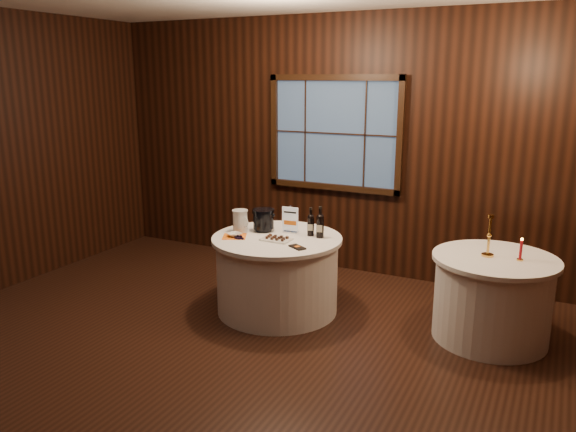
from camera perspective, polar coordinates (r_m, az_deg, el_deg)
The scene contains 16 objects.
ground at distance 4.99m, azimuth -6.58°, elevation -13.56°, with size 6.00×6.00×0.00m, color black.
back_wall at distance 6.68m, azimuth 4.81°, elevation 7.48°, with size 6.00×0.10×3.00m.
main_table at distance 5.62m, azimuth -1.11°, elevation -5.88°, with size 1.28×1.28×0.77m.
side_table at distance 5.35m, azimuth 20.01°, elevation -7.81°, with size 1.08×1.08×0.77m.
sign_stand at distance 5.62m, azimuth 0.23°, elevation -0.78°, with size 0.17×0.09×0.28m.
port_bottle_left at distance 5.51m, azimuth 2.32°, elevation -0.77°, with size 0.07×0.08×0.28m.
port_bottle_right at distance 5.45m, azimuth 3.28°, elevation -0.84°, with size 0.07×0.08×0.31m.
ice_bucket at distance 5.68m, azimuth -2.50°, elevation -0.37°, with size 0.22×0.22×0.23m.
chocolate_plate at distance 5.38m, azimuth -1.19°, elevation -2.32°, with size 0.28×0.19×0.04m.
chocolate_box at distance 5.15m, azimuth 0.95°, elevation -3.19°, with size 0.17×0.09×0.01m, color black.
grape_bunch at distance 5.44m, azimuth -4.98°, elevation -2.17°, with size 0.16×0.06×0.04m.
glass_pitcher at distance 5.66m, azimuth -4.86°, elevation -0.50°, with size 0.21×0.16×0.23m.
orange_napkin at distance 5.53m, azimuth -5.46°, elevation -2.08°, with size 0.23×0.23×0.00m, color orange.
cracker_bowl at distance 5.53m, azimuth -5.46°, elevation -1.90°, with size 0.14×0.14×0.03m, color white.
brass_candlestick at distance 5.19m, azimuth 19.72°, elevation -2.44°, with size 0.11×0.11×0.37m.
red_candle at distance 5.18m, azimuth 22.57°, elevation -3.35°, with size 0.05×0.05×0.20m.
Camera 1 is at (2.46, -3.68, 2.31)m, focal length 35.00 mm.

